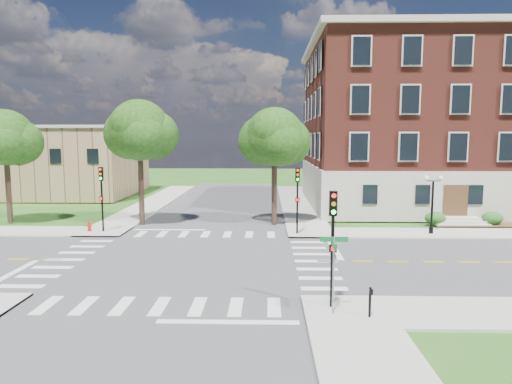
{
  "coord_description": "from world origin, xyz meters",
  "views": [
    {
      "loc": [
        4.49,
        -25.53,
        7.03
      ],
      "look_at": [
        3.71,
        6.79,
        3.2
      ],
      "focal_mm": 32.0,
      "sensor_mm": 36.0,
      "label": 1
    }
  ],
  "objects_px": {
    "traffic_signal_ne": "(297,192)",
    "push_button_post": "(370,300)",
    "traffic_signal_se": "(333,234)",
    "twin_lamp_west": "(432,201)",
    "fire_hydrant": "(89,227)",
    "traffic_signal_nw": "(102,191)",
    "street_sign_pole": "(334,260)"
  },
  "relations": [
    {
      "from": "traffic_signal_nw",
      "to": "fire_hydrant",
      "type": "height_order",
      "value": "traffic_signal_nw"
    },
    {
      "from": "push_button_post",
      "to": "twin_lamp_west",
      "type": "bearing_deg",
      "value": 63.31
    },
    {
      "from": "traffic_signal_nw",
      "to": "fire_hydrant",
      "type": "bearing_deg",
      "value": 175.31
    },
    {
      "from": "traffic_signal_ne",
      "to": "twin_lamp_west",
      "type": "distance_m",
      "value": 9.8
    },
    {
      "from": "traffic_signal_se",
      "to": "twin_lamp_west",
      "type": "distance_m",
      "value": 17.48
    },
    {
      "from": "twin_lamp_west",
      "to": "street_sign_pole",
      "type": "bearing_deg",
      "value": -121.1
    },
    {
      "from": "traffic_signal_nw",
      "to": "traffic_signal_se",
      "type": "bearing_deg",
      "value": -45.09
    },
    {
      "from": "traffic_signal_nw",
      "to": "twin_lamp_west",
      "type": "bearing_deg",
      "value": -0.33
    },
    {
      "from": "traffic_signal_nw",
      "to": "traffic_signal_ne",
      "type": "bearing_deg",
      "value": -1.63
    },
    {
      "from": "street_sign_pole",
      "to": "push_button_post",
      "type": "distance_m",
      "value": 2.07
    },
    {
      "from": "traffic_signal_ne",
      "to": "fire_hydrant",
      "type": "height_order",
      "value": "traffic_signal_ne"
    },
    {
      "from": "traffic_signal_se",
      "to": "traffic_signal_nw",
      "type": "distance_m",
      "value": 21.07
    },
    {
      "from": "twin_lamp_west",
      "to": "fire_hydrant",
      "type": "xyz_separation_m",
      "value": [
        -25.24,
        0.23,
        -2.06
      ]
    },
    {
      "from": "twin_lamp_west",
      "to": "fire_hydrant",
      "type": "relative_size",
      "value": 5.64
    },
    {
      "from": "traffic_signal_se",
      "to": "twin_lamp_west",
      "type": "bearing_deg",
      "value": 57.8
    },
    {
      "from": "traffic_signal_ne",
      "to": "traffic_signal_nw",
      "type": "relative_size",
      "value": 1.0
    },
    {
      "from": "traffic_signal_se",
      "to": "traffic_signal_nw",
      "type": "bearing_deg",
      "value": 134.91
    },
    {
      "from": "traffic_signal_se",
      "to": "fire_hydrant",
      "type": "xyz_separation_m",
      "value": [
        -15.93,
        15.01,
        -2.72
      ]
    },
    {
      "from": "traffic_signal_se",
      "to": "push_button_post",
      "type": "distance_m",
      "value": 2.94
    },
    {
      "from": "twin_lamp_west",
      "to": "traffic_signal_nw",
      "type": "bearing_deg",
      "value": 179.67
    },
    {
      "from": "traffic_signal_ne",
      "to": "push_button_post",
      "type": "relative_size",
      "value": 4.0
    },
    {
      "from": "fire_hydrant",
      "to": "traffic_signal_nw",
      "type": "bearing_deg",
      "value": -4.69
    },
    {
      "from": "traffic_signal_ne",
      "to": "twin_lamp_west",
      "type": "bearing_deg",
      "value": 1.58
    },
    {
      "from": "street_sign_pole",
      "to": "fire_hydrant",
      "type": "distance_m",
      "value": 22.43
    },
    {
      "from": "traffic_signal_ne",
      "to": "fire_hydrant",
      "type": "xyz_separation_m",
      "value": [
        -15.46,
        0.5,
        -2.72
      ]
    },
    {
      "from": "traffic_signal_ne",
      "to": "traffic_signal_nw",
      "type": "bearing_deg",
      "value": 178.37
    },
    {
      "from": "traffic_signal_nw",
      "to": "street_sign_pole",
      "type": "relative_size",
      "value": 1.55
    },
    {
      "from": "traffic_signal_nw",
      "to": "street_sign_pole",
      "type": "xyz_separation_m",
      "value": [
        14.83,
        -15.65,
        -0.88
      ]
    },
    {
      "from": "twin_lamp_west",
      "to": "street_sign_pole",
      "type": "relative_size",
      "value": 1.36
    },
    {
      "from": "push_button_post",
      "to": "fire_hydrant",
      "type": "distance_m",
      "value": 23.6
    },
    {
      "from": "street_sign_pole",
      "to": "fire_hydrant",
      "type": "relative_size",
      "value": 4.13
    },
    {
      "from": "fire_hydrant",
      "to": "traffic_signal_se",
      "type": "bearing_deg",
      "value": -43.29
    }
  ]
}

